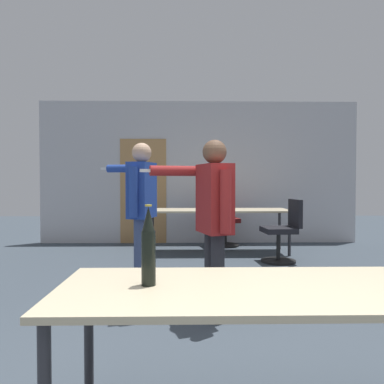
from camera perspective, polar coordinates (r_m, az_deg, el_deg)
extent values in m
cube|color=#BCBCC1|center=(7.43, 1.08, 3.00)|extent=(6.24, 0.10, 2.79)
cube|color=#AD7F4C|center=(7.41, -7.44, 0.13)|extent=(0.90, 0.02, 2.05)
cube|color=#C6B793|center=(1.78, 10.07, -14.40)|extent=(1.82, 0.75, 0.03)
cylinder|color=#2D2D33|center=(2.23, -15.46, -21.11)|extent=(0.05, 0.05, 0.71)
cube|color=#C6B793|center=(6.39, 3.96, -2.81)|extent=(2.40, 0.76, 0.03)
cylinder|color=#2D2D33|center=(6.12, -6.53, -6.49)|extent=(0.05, 0.05, 0.71)
cylinder|color=#2D2D33|center=(6.32, 14.62, -6.26)|extent=(0.05, 0.05, 0.71)
cylinder|color=#2D2D33|center=(6.75, -6.02, -5.73)|extent=(0.05, 0.05, 0.71)
cylinder|color=#2D2D33|center=(6.94, 13.18, -5.56)|extent=(0.05, 0.05, 0.71)
cylinder|color=#28282D|center=(3.29, 3.97, -13.00)|extent=(0.12, 0.12, 0.76)
cylinder|color=#28282D|center=(3.44, 2.91, -12.37)|extent=(0.12, 0.12, 0.76)
cube|color=maroon|center=(3.27, 3.45, -1.00)|extent=(0.32, 0.43, 0.60)
sphere|color=brown|center=(3.27, 3.46, 6.12)|extent=(0.21, 0.21, 0.21)
cylinder|color=maroon|center=(3.05, 5.14, -1.47)|extent=(0.09, 0.09, 0.52)
cylinder|color=maroon|center=(3.40, -2.13, 3.23)|extent=(0.52, 0.24, 0.09)
cube|color=white|center=(3.33, -6.92, 3.26)|extent=(0.13, 0.07, 0.03)
cylinder|color=#3D4C75|center=(4.28, -8.04, -9.35)|extent=(0.12, 0.12, 0.80)
cylinder|color=#3D4C75|center=(4.43, -7.21, -8.97)|extent=(0.12, 0.12, 0.80)
cube|color=#23429E|center=(4.28, -7.65, 0.28)|extent=(0.32, 0.44, 0.63)
sphere|color=#DBAD89|center=(4.29, -7.67, 5.96)|extent=(0.22, 0.22, 0.22)
cylinder|color=#23429E|center=(4.06, -8.94, 0.00)|extent=(0.10, 0.10, 0.54)
cylinder|color=#23429E|center=(4.62, -9.67, 3.56)|extent=(0.55, 0.23, 0.10)
cube|color=white|center=(4.75, -13.02, 3.49)|extent=(0.13, 0.07, 0.03)
cylinder|color=black|center=(7.15, 5.10, -8.05)|extent=(0.52, 0.52, 0.03)
cylinder|color=black|center=(7.12, 5.10, -6.27)|extent=(0.06, 0.06, 0.42)
cube|color=maroon|center=(7.09, 5.11, -4.27)|extent=(0.54, 0.54, 0.08)
cube|color=maroon|center=(7.00, 3.08, -2.29)|extent=(0.14, 0.44, 0.42)
cylinder|color=black|center=(5.88, 13.01, -10.20)|extent=(0.52, 0.52, 0.03)
cylinder|color=black|center=(5.84, 13.02, -8.06)|extent=(0.06, 0.06, 0.41)
cube|color=black|center=(5.80, 13.04, -5.66)|extent=(0.50, 0.50, 0.08)
cube|color=black|center=(5.87, 15.45, -3.14)|extent=(0.10, 0.44, 0.42)
cylinder|color=black|center=(1.74, -6.64, -9.97)|extent=(0.07, 0.07, 0.25)
cone|color=black|center=(1.72, -6.66, -4.05)|extent=(0.06, 0.06, 0.11)
cylinder|color=gold|center=(1.71, -6.67, -2.05)|extent=(0.03, 0.03, 0.01)
cylinder|color=silver|center=(6.21, 2.06, -2.31)|extent=(0.08, 0.08, 0.11)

